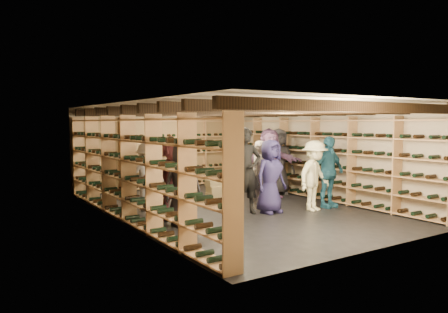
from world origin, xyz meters
TOP-DOWN VIEW (x-y plane):
  - ground at (0.00, 0.00)m, footprint 8.00×8.00m
  - walls at (0.00, 0.00)m, footprint 5.52×8.02m
  - ceiling at (0.00, 0.00)m, footprint 5.50×8.00m
  - ceiling_joists at (0.00, 0.00)m, footprint 5.40×7.12m
  - wine_rack_left at (-2.57, 0.00)m, footprint 0.32×7.50m
  - wine_rack_right at (2.57, 0.00)m, footprint 0.32×7.50m
  - wine_rack_back at (0.00, 3.83)m, footprint 4.70×0.30m
  - crate_stack_left at (0.33, 1.30)m, footprint 0.52×0.36m
  - crate_stack_right at (0.70, 1.56)m, footprint 0.54×0.40m
  - crate_loose at (0.71, 1.78)m, footprint 0.54×0.39m
  - person_0 at (-1.80, -0.85)m, footprint 0.81×0.56m
  - person_1 at (-0.14, -0.67)m, footprint 0.76×0.57m
  - person_3 at (1.36, -1.24)m, footprint 1.14×0.80m
  - person_4 at (1.90, -1.12)m, footprint 1.00×0.43m
  - person_5 at (-1.69, -0.21)m, footprint 1.66×0.77m
  - person_6 at (0.36, -0.88)m, footprint 0.85×0.61m
  - person_7 at (0.53, -0.36)m, footprint 0.59×0.39m
  - person_9 at (-1.83, 0.85)m, footprint 1.01×0.61m
  - person_10 at (-0.81, 1.30)m, footprint 0.91×0.39m
  - person_11 at (1.59, 0.67)m, footprint 1.80×1.01m
  - person_12 at (2.18, 1.00)m, footprint 1.06×0.89m

SIDE VIEW (x-z plane):
  - ground at x=0.00m, z-range 0.00..0.00m
  - crate_loose at x=0.71m, z-range 0.00..0.17m
  - crate_stack_right at x=0.70m, z-range 0.00..0.34m
  - crate_stack_left at x=0.33m, z-range 0.00..0.51m
  - person_9 at x=-1.83m, z-range 0.00..1.54m
  - person_10 at x=-0.81m, z-range 0.00..1.55m
  - person_7 at x=0.53m, z-range 0.00..1.58m
  - person_0 at x=-1.80m, z-range 0.00..1.58m
  - person_3 at x=1.36m, z-range 0.00..1.60m
  - person_6 at x=0.36m, z-range 0.00..1.63m
  - person_4 at x=1.90m, z-range 0.00..1.68m
  - person_5 at x=-1.69m, z-range 0.00..1.72m
  - person_12 at x=2.18m, z-range 0.00..1.84m
  - person_11 at x=1.59m, z-range 0.00..1.85m
  - person_1 at x=-0.14m, z-range 0.00..1.89m
  - wine_rack_back at x=0.00m, z-range 0.00..2.15m
  - wine_rack_left at x=-2.57m, z-range 0.00..2.15m
  - wine_rack_right at x=2.57m, z-range 0.00..2.15m
  - walls at x=0.00m, z-range 0.00..2.40m
  - ceiling_joists at x=0.00m, z-range 2.17..2.35m
  - ceiling at x=0.00m, z-range 2.40..2.40m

